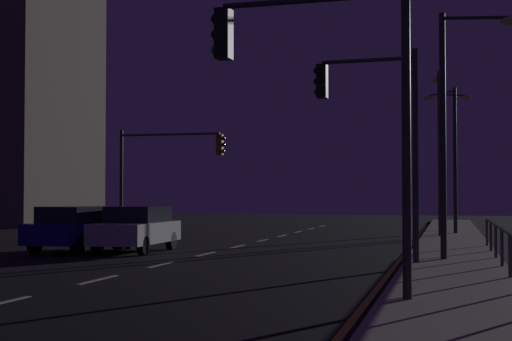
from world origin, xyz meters
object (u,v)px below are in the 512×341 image
at_px(street_lamp_corner, 450,145).
at_px(street_lamp_mid_block, 456,109).
at_px(car, 77,228).
at_px(traffic_light_far_left, 320,78).
at_px(street_lamp_median, 445,147).
at_px(street_lamp_far_end, 439,138).
at_px(traffic_light_mid_left, 168,159).
at_px(traffic_light_near_right, 373,116).
at_px(car_oncoming, 137,228).

bearing_deg(street_lamp_corner, street_lamp_mid_block, -89.36).
bearing_deg(car, traffic_light_far_left, -45.99).
relative_size(traffic_light_far_left, street_lamp_median, 0.78).
xyz_separation_m(street_lamp_far_end, street_lamp_mid_block, (0.63, -13.03, -0.14)).
bearing_deg(street_lamp_corner, car, -131.23).
xyz_separation_m(traffic_light_mid_left, street_lamp_median, (12.66, 7.01, 0.82)).
bearing_deg(street_lamp_far_end, street_lamp_median, 87.59).
distance_m(car, traffic_light_near_right, 11.38).
xyz_separation_m(traffic_light_far_left, street_lamp_far_end, (1.83, 21.96, 0.48)).
distance_m(traffic_light_near_right, street_lamp_corner, 17.44).
bearing_deg(street_lamp_mid_block, street_lamp_corner, 90.64).
relative_size(street_lamp_corner, street_lamp_far_end, 0.95).
distance_m(car, street_lamp_median, 21.11).
xyz_separation_m(car, car_oncoming, (2.00, 0.49, 0.00)).
distance_m(street_lamp_corner, street_lamp_mid_block, 15.95).
relative_size(car_oncoming, traffic_light_far_left, 0.79).
bearing_deg(traffic_light_mid_left, street_lamp_corner, 19.29).
height_order(car, traffic_light_mid_left, traffic_light_mid_left).
bearing_deg(car, traffic_light_mid_left, 92.17).
xyz_separation_m(street_lamp_corner, street_lamp_far_end, (-0.45, -2.91, 0.15)).
bearing_deg(traffic_light_far_left, street_lamp_corner, 84.76).
distance_m(traffic_light_far_left, street_lamp_far_end, 22.04).
height_order(street_lamp_corner, street_lamp_median, street_lamp_median).
xyz_separation_m(car, traffic_light_near_right, (10.46, -3.04, 3.32)).
relative_size(traffic_light_mid_left, street_lamp_corner, 0.75).
height_order(traffic_light_far_left, street_lamp_mid_block, street_lamp_mid_block).
xyz_separation_m(traffic_light_far_left, street_lamp_corner, (2.28, 24.87, 0.33)).
distance_m(car, street_lamp_corner, 19.32).
bearing_deg(street_lamp_median, traffic_light_near_right, -95.28).
distance_m(street_lamp_far_end, street_lamp_median, 5.42).
bearing_deg(car_oncoming, traffic_light_mid_left, 104.34).
xyz_separation_m(traffic_light_near_right, street_lamp_far_end, (1.60, 14.41, 0.41)).
height_order(car, street_lamp_median, street_lamp_median).
bearing_deg(street_lamp_corner, street_lamp_median, 95.17).
xyz_separation_m(car_oncoming, traffic_light_near_right, (8.46, -3.53, 3.32)).
bearing_deg(car_oncoming, traffic_light_near_right, -22.67).
distance_m(traffic_light_far_left, traffic_light_mid_left, 22.96).
height_order(traffic_light_near_right, street_lamp_mid_block, street_lamp_mid_block).
height_order(car, street_lamp_far_end, street_lamp_far_end).
xyz_separation_m(traffic_light_mid_left, street_lamp_corner, (12.88, 4.51, 0.76)).
bearing_deg(traffic_light_far_left, traffic_light_mid_left, 117.51).
xyz_separation_m(traffic_light_mid_left, traffic_light_near_right, (10.83, -12.81, 0.50)).
bearing_deg(street_lamp_corner, traffic_light_mid_left, -160.71).
bearing_deg(street_lamp_mid_block, traffic_light_mid_left, 138.80).
relative_size(street_lamp_corner, street_lamp_mid_block, 1.00).
height_order(car, car_oncoming, same).
relative_size(traffic_light_mid_left, street_lamp_far_end, 0.71).
xyz_separation_m(car, street_lamp_far_end, (12.06, 11.37, 3.73)).
distance_m(car_oncoming, street_lamp_corner, 17.71).
distance_m(car_oncoming, street_lamp_far_end, 15.28).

